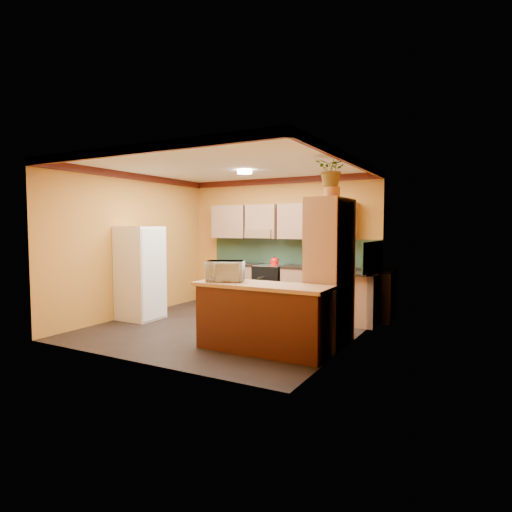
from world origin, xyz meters
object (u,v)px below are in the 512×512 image
(pantry, at_px, (330,272))
(breakfast_bar, at_px, (262,320))
(fridge, at_px, (140,273))
(microwave, at_px, (225,271))
(base_cabinets_back, at_px, (299,290))
(stove, at_px, (271,287))

(pantry, relative_size, breakfast_bar, 1.17)
(fridge, distance_m, pantry, 3.61)
(fridge, distance_m, microwave, 2.46)
(base_cabinets_back, xyz_separation_m, fridge, (-2.30, -2.00, 0.41))
(breakfast_bar, relative_size, microwave, 3.47)
(pantry, bearing_deg, base_cabinets_back, 123.68)
(stove, height_order, fridge, fridge)
(fridge, bearing_deg, stove, 50.01)
(breakfast_bar, bearing_deg, base_cabinets_back, 102.69)
(base_cabinets_back, relative_size, microwave, 7.04)
(breakfast_bar, bearing_deg, stove, 114.38)
(base_cabinets_back, xyz_separation_m, microwave, (0.03, -2.74, 0.63))
(microwave, bearing_deg, pantry, 8.63)
(base_cabinets_back, relative_size, stove, 4.01)
(stove, relative_size, microwave, 1.76)
(base_cabinets_back, height_order, stove, stove)
(stove, xyz_separation_m, microwave, (0.65, -2.74, 0.62))
(pantry, height_order, breakfast_bar, pantry)
(stove, distance_m, breakfast_bar, 3.01)
(stove, distance_m, microwave, 2.89)
(stove, bearing_deg, pantry, -45.38)
(breakfast_bar, bearing_deg, fridge, 165.70)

